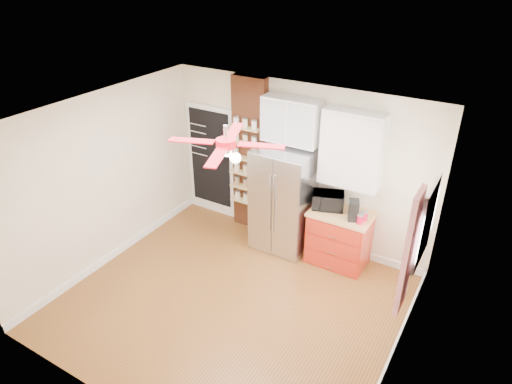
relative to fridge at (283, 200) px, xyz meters
The scene contains 21 objects.
floor 1.85m from the fridge, 88.24° to the right, with size 4.50×4.50×0.00m, color brown.
ceiling 2.45m from the fridge, 88.24° to the right, with size 4.50×4.50×0.00m, color white.
wall_back 0.60m from the fridge, 82.30° to the left, with size 4.50×0.02×2.70m, color #EFE4C0.
wall_front 3.66m from the fridge, 89.21° to the right, with size 4.50×0.02×2.70m, color #EFE4C0.
wall_left 2.78m from the fridge, 143.46° to the right, with size 0.02×4.00×2.70m, color #EFE4C0.
wall_right 2.86m from the fridge, 35.33° to the right, with size 0.02×4.00×2.70m, color #EFE4C0.
chalkboard 1.70m from the fridge, 168.59° to the left, with size 0.95×0.05×1.95m.
brick_pillar 0.97m from the fridge, 160.07° to the left, with size 0.60×0.16×2.70m, color brown.
fridge is the anchor object (origin of this frame).
upper_glass_cabinet 1.29m from the fridge, 90.00° to the left, with size 0.90×0.35×0.70m, color white.
red_cabinet 1.06m from the fridge, ahead, with size 0.94×0.64×0.90m.
upper_shelf_unit 1.41m from the fridge, 12.78° to the left, with size 0.90×0.30×1.15m, color white.
window 2.49m from the fridge, 17.75° to the right, with size 0.04×0.75×1.05m, color white.
curtain 2.63m from the fridge, 29.86° to the right, with size 0.06×0.40×1.55m, color red.
ceiling_fan 2.25m from the fridge, 88.24° to the right, with size 1.40×1.40×0.44m.
toaster_oven 0.75m from the fridge, ahead, with size 0.47×0.32×0.26m, color black.
coffee_maker 1.19m from the fridge, ahead, with size 0.15×0.19×0.31m, color black.
canister_left 1.31m from the fridge, ahead, with size 0.10×0.10×0.14m, color #B60A2C.
canister_right 1.33m from the fridge, ahead, with size 0.10×0.10×0.13m, color #B80A2F.
pantry_jar_oats 1.16m from the fridge, behind, with size 0.10×0.10×0.13m, color beige.
pantry_jar_beans 0.85m from the fridge, 163.76° to the left, with size 0.09×0.09×0.12m, color #99854E.
Camera 1 is at (2.83, -4.08, 4.44)m, focal length 32.00 mm.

